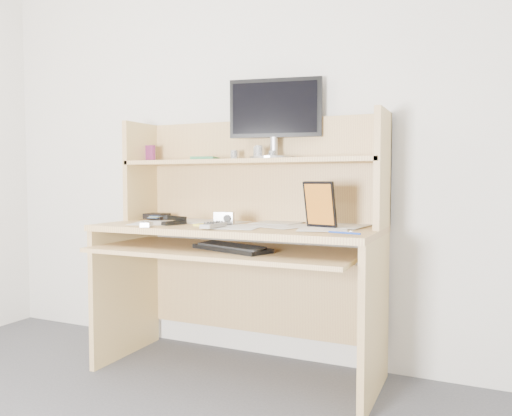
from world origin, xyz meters
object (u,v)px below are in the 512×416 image
at_px(tv_remote, 213,225).
at_px(monitor, 275,117).
at_px(keyboard, 232,248).
at_px(game_case, 320,204).
at_px(desk, 243,235).

xyz_separation_m(tv_remote, monitor, (0.14, 0.40, 0.54)).
bearing_deg(keyboard, tv_remote, -152.96).
distance_m(tv_remote, monitor, 0.69).
xyz_separation_m(game_case, monitor, (-0.31, 0.22, 0.44)).
relative_size(keyboard, tv_remote, 2.31).
bearing_deg(game_case, desk, -178.32).
relative_size(desk, tv_remote, 7.61).
relative_size(keyboard, game_case, 1.99).
bearing_deg(keyboard, monitor, 102.11).
distance_m(keyboard, monitor, 0.75).
height_order(tv_remote, game_case, game_case).
height_order(tv_remote, monitor, monitor).
distance_m(game_case, monitor, 0.58).
xyz_separation_m(keyboard, tv_remote, (-0.09, -0.01, 0.10)).
relative_size(desk, monitor, 2.90).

